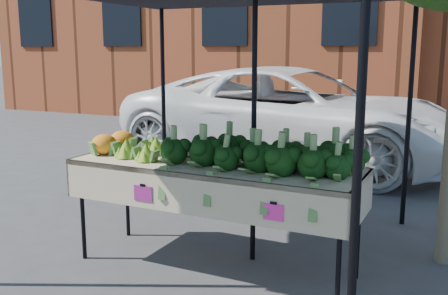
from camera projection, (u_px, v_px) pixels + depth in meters
ground at (212, 266)px, 4.40m from camera, size 90.00×90.00×0.00m
table at (214, 217)px, 4.28m from camera, size 2.42×0.87×0.90m
canopy at (220, 101)px, 4.50m from camera, size 3.16×3.16×2.74m
broccoli_heap at (260, 149)px, 4.03m from camera, size 1.63×0.60×0.29m
romanesco_cluster at (146, 144)px, 4.47m from camera, size 0.45×0.59×0.22m
cauliflower_pair at (113, 141)px, 4.65m from camera, size 0.25×0.45×0.20m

